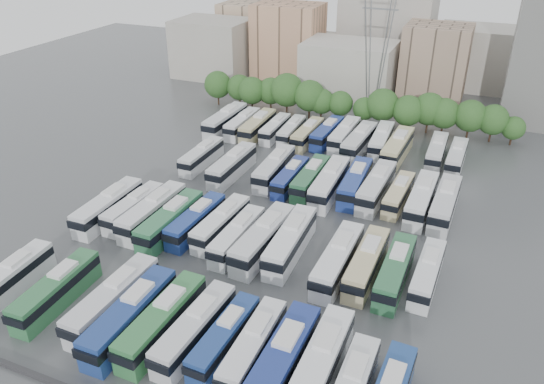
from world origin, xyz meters
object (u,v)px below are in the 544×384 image
at_px(bus_r0_s5, 131,316).
at_px(bus_r3_s8, 359,141).
at_px(bus_r2_s7, 311,178).
at_px(bus_r0_s10, 281,363).
at_px(bus_r3_s3, 275,129).
at_px(bus_r2_s9, 355,182).
at_px(bus_r2_s13, 445,203).
at_px(bus_r2_s6, 290,177).
at_px(bus_r1_s13, 427,273).
at_px(bus_r1_s1, 134,208).
at_px(bus_r3_s7, 344,135).
at_px(electricity_pylon, 379,22).
at_px(bus_r3_s9, 381,140).
at_px(bus_r1_s6, 237,236).
at_px(bus_r1_s10, 338,260).
at_px(bus_r1_s7, 263,238).
at_px(bus_r2_s5, 274,168).
at_px(bus_r2_s10, 376,187).
at_px(bus_r0_s2, 56,290).
at_px(bus_r3_s0, 225,120).
at_px(bus_r0_s9, 253,346).
at_px(bus_r2_s1, 202,156).
at_px(bus_r0_s0, 10,279).
at_px(bus_r3_s1, 242,124).
at_px(bus_r0_s4, 113,299).
at_px(bus_r3_s12, 436,152).
at_px(bus_r1_s11, 367,263).
at_px(bus_r0_s6, 162,321).
at_px(bus_r1_s5, 221,223).
at_px(bus_r2_s8, 329,183).
at_px(bus_r1_s2, 152,212).
at_px(bus_r2_s3, 232,165).
at_px(bus_r3_s5, 308,134).
at_px(bus_r3_s10, 397,148).
at_px(bus_r3_s4, 291,131).
at_px(bus_r3_s13, 456,157).
at_px(bus_r3_s2, 258,126).
at_px(bus_r0_s11, 321,364).
at_px(bus_r1_s0, 108,206).
at_px(bus_r1_s12, 395,271).
at_px(bus_r2_s12, 421,199).
at_px(bus_r1_s4, 196,221).
at_px(bus_r0_s7, 195,329).
at_px(bus_r0_s8, 224,337).

relative_size(bus_r0_s5, bus_r3_s8, 1.00).
bearing_deg(bus_r2_s7, bus_r0_s10, -74.89).
height_order(bus_r0_s5, bus_r3_s3, bus_r0_s5).
distance_m(bus_r2_s9, bus_r2_s13, 13.32).
bearing_deg(bus_r2_s6, bus_r1_s13, -35.48).
bearing_deg(bus_r2_s13, bus_r0_s5, -124.60).
relative_size(bus_r1_s1, bus_r2_s9, 0.91).
height_order(bus_r3_s7, bus_r3_s8, bus_r3_s8).
bearing_deg(electricity_pylon, bus_r3_s9, -71.64).
distance_m(bus_r1_s6, bus_r1_s10, 13.27).
height_order(bus_r1_s7, bus_r2_s9, bus_r1_s7).
distance_m(bus_r2_s5, bus_r2_s10, 16.45).
xyz_separation_m(bus_r0_s2, bus_r3_s0, (-6.66, 52.83, 0.20)).
bearing_deg(bus_r0_s9, bus_r2_s1, 125.13).
height_order(bus_r0_s0, bus_r3_s1, bus_r0_s0).
xyz_separation_m(bus_r0_s4, bus_r3_s1, (-9.96, 52.19, -0.19)).
relative_size(bus_r1_s13, bus_r3_s12, 0.94).
relative_size(bus_r1_s11, bus_r3_s9, 0.99).
height_order(bus_r0_s6, bus_r1_s5, bus_r0_s6).
height_order(bus_r0_s6, bus_r1_s13, bus_r0_s6).
distance_m(bus_r2_s8, bus_r3_s1, 29.00).
height_order(bus_r2_s1, bus_r2_s9, bus_r2_s9).
height_order(bus_r0_s9, bus_r1_s2, bus_r1_s2).
relative_size(bus_r2_s3, bus_r3_s5, 1.10).
height_order(bus_r2_s8, bus_r3_s10, bus_r2_s8).
height_order(bus_r3_s4, bus_r3_s12, bus_r3_s12).
distance_m(bus_r2_s3, bus_r3_s13, 37.28).
xyz_separation_m(bus_r0_s4, bus_r3_s7, (9.72, 54.03, -0.08)).
bearing_deg(bus_r3_s2, bus_r1_s1, -96.44).
height_order(bus_r0_s2, bus_r3_s5, bus_r0_s2).
xyz_separation_m(bus_r0_s6, bus_r0_s11, (16.40, 0.67, 0.02)).
bearing_deg(bus_r1_s0, bus_r0_s0, -90.65).
distance_m(bus_r1_s6, bus_r2_s7, 19.10).
xyz_separation_m(bus_r1_s7, bus_r3_s4, (-10.02, 36.00, -0.40)).
distance_m(bus_r1_s13, bus_r2_s10, 20.74).
distance_m(electricity_pylon, bus_r0_s11, 75.99).
bearing_deg(bus_r1_s12, bus_r3_s2, 133.69).
xyz_separation_m(bus_r2_s1, bus_r2_s5, (13.16, 0.01, 0.19)).
xyz_separation_m(bus_r2_s12, bus_r3_s3, (-29.84, 17.72, -0.33)).
height_order(bus_r0_s6, bus_r0_s10, bus_r0_s10).
bearing_deg(bus_r1_s4, bus_r0_s7, -57.63).
xyz_separation_m(bus_r1_s5, bus_r2_s5, (0.11, 17.93, 0.14)).
bearing_deg(bus_r3_s1, bus_r0_s6, -73.06).
bearing_deg(bus_r3_s13, bus_r0_s8, -106.27).
height_order(bus_r0_s6, bus_r3_s4, bus_r0_s6).
xyz_separation_m(bus_r0_s0, bus_r2_s7, (22.87, 36.63, 0.02)).
bearing_deg(bus_r3_s4, bus_r3_s9, 2.25).
bearing_deg(bus_r0_s6, bus_r2_s1, 115.29).
distance_m(bus_r0_s5, bus_r3_s1, 55.23).
distance_m(bus_r2_s5, bus_r3_s5, 16.03).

